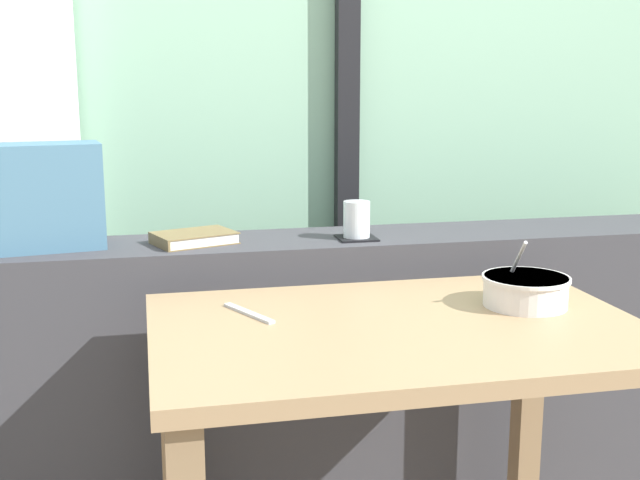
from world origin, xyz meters
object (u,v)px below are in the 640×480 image
juice_glass (357,221)px  soup_bowl (525,291)px  coaster_square (356,238)px  breakfast_table (397,382)px  fork_utensil (249,313)px  closed_book (194,238)px  throw_pillow (34,197)px

juice_glass → soup_bowl: (0.26, -0.45, -0.08)m
coaster_square → juice_glass: size_ratio=1.05×
breakfast_table → fork_utensil: bearing=156.0°
juice_glass → closed_book: 0.42m
breakfast_table → closed_book: size_ratio=4.31×
breakfast_table → soup_bowl: bearing=11.4°
breakfast_table → coaster_square: 0.56m
breakfast_table → juice_glass: bearing=84.3°
coaster_square → closed_book: 0.42m
breakfast_table → soup_bowl: soup_bowl is taller
breakfast_table → soup_bowl: size_ratio=5.25×
breakfast_table → closed_book: closed_book is taller
throw_pillow → fork_utensil: size_ratio=1.88×
breakfast_table → throw_pillow: (-0.75, 0.56, 0.33)m
closed_book → fork_utensil: closed_book is taller
closed_book → coaster_square: bearing=-4.4°
coaster_square → closed_book: (-0.42, 0.03, 0.01)m
coaster_square → closed_book: bearing=175.6°
breakfast_table → throw_pillow: 0.99m
coaster_square → throw_pillow: throw_pillow is taller
coaster_square → juice_glass: (0.00, 0.00, 0.04)m
coaster_square → juice_glass: bearing=0.0°
breakfast_table → coaster_square: coaster_square is taller
coaster_square → fork_utensil: (-0.34, -0.39, -0.07)m
juice_glass → soup_bowl: bearing=-60.6°
throw_pillow → coaster_square: bearing=-3.1°
juice_glass → soup_bowl: size_ratio=0.50×
closed_book → breakfast_table: bearing=-56.1°
breakfast_table → fork_utensil: 0.34m
throw_pillow → juice_glass: bearing=-3.1°
throw_pillow → soup_bowl: throw_pillow is taller
coaster_square → fork_utensil: bearing=-130.9°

